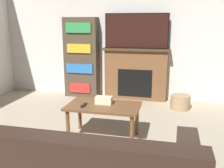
# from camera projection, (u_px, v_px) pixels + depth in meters

# --- Properties ---
(wall_back) EXTENTS (6.28, 0.06, 2.70)m
(wall_back) POSITION_uv_depth(u_px,v_px,m) (128.00, 31.00, 5.19)
(wall_back) COLOR silver
(wall_back) RESTS_ON ground_plane
(fireplace) EXTENTS (1.32, 0.28, 1.02)m
(fireplace) POSITION_uv_depth(u_px,v_px,m) (136.00, 74.00, 5.21)
(fireplace) COLOR brown
(fireplace) RESTS_ON ground_plane
(tv) EXTENTS (1.22, 0.03, 0.67)m
(tv) POSITION_uv_depth(u_px,v_px,m) (136.00, 31.00, 4.99)
(tv) COLOR black
(tv) RESTS_ON fireplace
(coffee_table) EXTENTS (0.96, 0.57, 0.46)m
(coffee_table) POSITION_uv_depth(u_px,v_px,m) (103.00, 110.00, 3.46)
(coffee_table) COLOR brown
(coffee_table) RESTS_ON ground_plane
(tissue_box) EXTENTS (0.22, 0.12, 0.10)m
(tissue_box) POSITION_uv_depth(u_px,v_px,m) (104.00, 100.00, 3.48)
(tissue_box) COLOR beige
(tissue_box) RESTS_ON coffee_table
(remote_control) EXTENTS (0.04, 0.15, 0.02)m
(remote_control) POSITION_uv_depth(u_px,v_px,m) (84.00, 105.00, 3.40)
(remote_control) COLOR black
(remote_control) RESTS_ON coffee_table
(bookshelf) EXTENTS (0.69, 0.29, 1.61)m
(bookshelf) POSITION_uv_depth(u_px,v_px,m) (81.00, 58.00, 5.37)
(bookshelf) COLOR #4C3D2D
(bookshelf) RESTS_ON ground_plane
(storage_basket) EXTENTS (0.35, 0.35, 0.25)m
(storage_basket) POSITION_uv_depth(u_px,v_px,m) (180.00, 102.00, 4.69)
(storage_basket) COLOR tan
(storage_basket) RESTS_ON ground_plane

